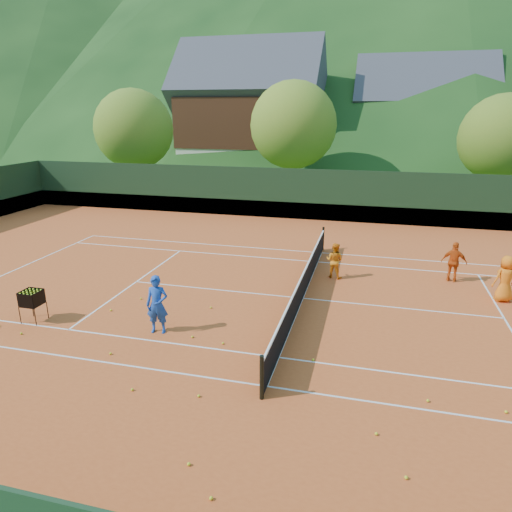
% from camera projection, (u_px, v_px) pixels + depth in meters
% --- Properties ---
extents(ground, '(400.00, 400.00, 0.00)m').
position_uv_depth(ground, '(303.00, 299.00, 15.88)').
color(ground, '#30571B').
rests_on(ground, ground).
extents(clay_court, '(40.00, 24.00, 0.02)m').
position_uv_depth(clay_court, '(303.00, 299.00, 15.87)').
color(clay_court, '#BB4B1E').
rests_on(clay_court, ground).
extents(coach, '(0.70, 0.52, 1.75)m').
position_uv_depth(coach, '(157.00, 305.00, 13.20)').
color(coach, '#1B48AF').
rests_on(coach, clay_court).
extents(student_a, '(0.79, 0.69, 1.40)m').
position_uv_depth(student_a, '(334.00, 260.00, 17.64)').
color(student_a, orange).
rests_on(student_a, clay_court).
extents(student_b, '(0.97, 0.56, 1.55)m').
position_uv_depth(student_b, '(454.00, 262.00, 17.22)').
color(student_b, '#CE4E12').
rests_on(student_b, clay_court).
extents(student_c, '(0.92, 0.76, 1.61)m').
position_uv_depth(student_c, '(505.00, 279.00, 15.42)').
color(student_c, orange).
rests_on(student_c, clay_court).
extents(tennis_ball_0, '(0.07, 0.07, 0.07)m').
position_uv_depth(tennis_ball_0, '(110.00, 353.00, 12.20)').
color(tennis_ball_0, '#CCD723').
rests_on(tennis_ball_0, clay_court).
extents(tennis_ball_1, '(0.07, 0.07, 0.07)m').
position_uv_depth(tennis_ball_1, '(506.00, 412.00, 9.84)').
color(tennis_ball_1, '#CCD723').
rests_on(tennis_ball_1, clay_court).
extents(tennis_ball_2, '(0.07, 0.07, 0.07)m').
position_uv_depth(tennis_ball_2, '(428.00, 401.00, 10.22)').
color(tennis_ball_2, '#CCD723').
rests_on(tennis_ball_2, clay_court).
extents(tennis_ball_3, '(0.07, 0.07, 0.07)m').
position_uv_depth(tennis_ball_3, '(192.00, 337.00, 13.10)').
color(tennis_ball_3, '#CCD723').
rests_on(tennis_ball_3, clay_court).
extents(tennis_ball_4, '(0.07, 0.07, 0.07)m').
position_uv_depth(tennis_ball_4, '(111.00, 310.00, 14.84)').
color(tennis_ball_4, '#CCD723').
rests_on(tennis_ball_4, clay_court).
extents(tennis_ball_5, '(0.07, 0.07, 0.07)m').
position_uv_depth(tennis_ball_5, '(199.00, 396.00, 10.40)').
color(tennis_ball_5, '#CCD723').
rests_on(tennis_ball_5, clay_court).
extents(tennis_ball_6, '(0.07, 0.07, 0.07)m').
position_uv_depth(tennis_ball_6, '(141.00, 299.00, 15.76)').
color(tennis_ball_6, '#CCD723').
rests_on(tennis_ball_6, clay_court).
extents(tennis_ball_7, '(0.07, 0.07, 0.07)m').
position_uv_depth(tennis_ball_7, '(223.00, 343.00, 12.74)').
color(tennis_ball_7, '#CCD723').
rests_on(tennis_ball_7, clay_court).
extents(tennis_ball_8, '(0.07, 0.07, 0.07)m').
position_uv_depth(tennis_ball_8, '(132.00, 390.00, 10.63)').
color(tennis_ball_8, '#CCD723').
rests_on(tennis_ball_8, clay_court).
extents(tennis_ball_10, '(0.07, 0.07, 0.07)m').
position_uv_depth(tennis_ball_10, '(267.00, 376.00, 11.19)').
color(tennis_ball_10, '#CCD723').
rests_on(tennis_ball_10, clay_court).
extents(tennis_ball_12, '(0.07, 0.07, 0.07)m').
position_uv_depth(tennis_ball_12, '(21.00, 333.00, 13.30)').
color(tennis_ball_12, '#CCD723').
rests_on(tennis_ball_12, clay_court).
extents(tennis_ball_13, '(0.07, 0.07, 0.07)m').
position_uv_depth(tennis_ball_13, '(376.00, 434.00, 9.18)').
color(tennis_ball_13, '#CCD723').
rests_on(tennis_ball_13, clay_court).
extents(tennis_ball_14, '(0.07, 0.07, 0.07)m').
position_uv_depth(tennis_ball_14, '(211.00, 308.00, 15.04)').
color(tennis_ball_14, '#CCD723').
rests_on(tennis_ball_14, clay_court).
extents(tennis_ball_15, '(0.07, 0.07, 0.07)m').
position_uv_depth(tennis_ball_15, '(313.00, 360.00, 11.89)').
color(tennis_ball_15, '#CCD723').
rests_on(tennis_ball_15, clay_court).
extents(tennis_ball_16, '(0.07, 0.07, 0.07)m').
position_uv_depth(tennis_ball_16, '(189.00, 464.00, 8.39)').
color(tennis_ball_16, '#CCD723').
rests_on(tennis_ball_16, clay_court).
extents(tennis_ball_19, '(0.07, 0.07, 0.07)m').
position_uv_depth(tennis_ball_19, '(211.00, 498.00, 7.65)').
color(tennis_ball_19, '#CCD723').
rests_on(tennis_ball_19, clay_court).
extents(tennis_ball_20, '(0.07, 0.07, 0.07)m').
position_uv_depth(tennis_ball_20, '(406.00, 478.00, 8.08)').
color(tennis_ball_20, '#CCD723').
rests_on(tennis_ball_20, clay_court).
extents(court_lines, '(23.83, 11.03, 0.00)m').
position_uv_depth(court_lines, '(303.00, 298.00, 15.87)').
color(court_lines, white).
rests_on(court_lines, clay_court).
extents(tennis_net, '(0.10, 12.07, 1.10)m').
position_uv_depth(tennis_net, '(303.00, 285.00, 15.72)').
color(tennis_net, black).
rests_on(tennis_net, clay_court).
extents(perimeter_fence, '(40.40, 24.24, 3.00)m').
position_uv_depth(perimeter_fence, '(304.00, 264.00, 15.49)').
color(perimeter_fence, black).
rests_on(perimeter_fence, clay_court).
extents(ball_hopper, '(0.57, 0.57, 1.00)m').
position_uv_depth(ball_hopper, '(32.00, 299.00, 13.95)').
color(ball_hopper, black).
rests_on(ball_hopper, clay_court).
extents(chalet_left, '(13.80, 9.93, 12.92)m').
position_uv_depth(chalet_left, '(250.00, 117.00, 44.19)').
color(chalet_left, beige).
rests_on(chalet_left, ground).
extents(chalet_mid, '(12.65, 8.82, 11.45)m').
position_uv_depth(chalet_mid, '(420.00, 124.00, 44.27)').
color(chalet_mid, beige).
rests_on(chalet_mid, ground).
extents(tree_a, '(6.00, 6.00, 7.88)m').
position_uv_depth(tree_a, '(134.00, 129.00, 34.80)').
color(tree_a, '#3F2A19').
rests_on(tree_a, ground).
extents(tree_b, '(6.40, 6.40, 8.40)m').
position_uv_depth(tree_b, '(293.00, 125.00, 33.68)').
color(tree_b, '#432A1A').
rests_on(tree_b, ground).
extents(tree_c, '(5.60, 5.60, 7.35)m').
position_uv_depth(tree_c, '(503.00, 138.00, 29.62)').
color(tree_c, '#3D2818').
rests_on(tree_c, ground).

